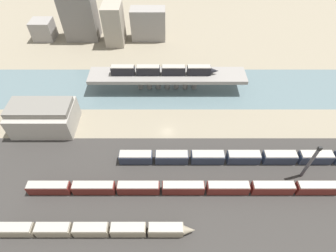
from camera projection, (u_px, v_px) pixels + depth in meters
The scene contains 14 objects.
ground_plane at pixel (168, 132), 93.01m from camera, with size 400.00×400.00×0.00m, color gray.
railbed_yard at pixel (168, 193), 76.82m from camera, with size 280.00×42.00×0.01m, color #33302D.
river_water at pixel (168, 88), 109.47m from camera, with size 320.00×25.98×0.01m, color slate.
bridge at pixel (168, 77), 105.17m from camera, with size 62.78×9.88×7.10m.
train_on_bridge at pixel (164, 70), 102.88m from camera, with size 42.35×2.66×3.73m.
train_yard_near at pixel (96, 229), 67.92m from camera, with size 51.02×2.81×3.68m.
train_yard_mid at pixel (211, 188), 75.85m from camera, with size 107.20×2.71×3.87m.
train_yard_far at pixel (248, 158), 83.12m from camera, with size 82.51×3.19×3.90m.
warehouse_building at pixel (44, 116), 91.33m from camera, with size 21.40×13.36×10.40m.
signal_tower at pixel (311, 163), 75.60m from camera, with size 1.00×0.89×14.21m.
city_block_far_left at pixel (45, 29), 133.45m from camera, with size 10.20×9.12×9.65m, color gray.
city_block_left at pixel (81, 15), 129.00m from camera, with size 16.13×10.96×23.52m, color slate.
city_block_center at pixel (115, 24), 127.31m from camera, with size 8.89×12.10×19.06m, color gray.
city_block_right at pixel (149, 24), 131.16m from camera, with size 17.02×8.24×15.49m, color gray.
Camera 1 is at (0.27, -61.21, 70.06)m, focal length 28.00 mm.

